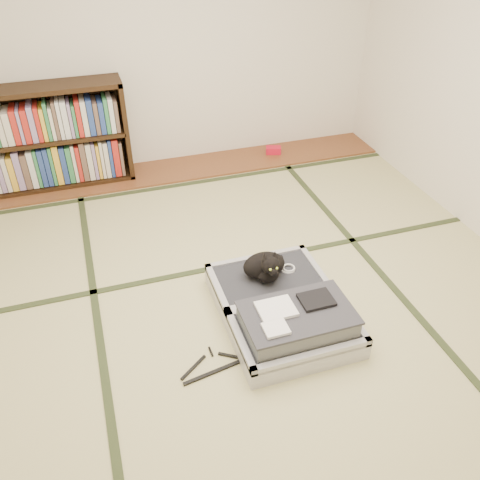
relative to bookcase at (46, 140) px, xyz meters
name	(u,v)px	position (x,y,z in m)	size (l,w,h in m)	color
floor	(249,300)	(1.20, -2.07, -0.45)	(4.50, 4.50, 0.00)	#CBCA87
wood_strip	(183,169)	(1.20, -0.07, -0.44)	(4.00, 0.50, 0.02)	brown
red_item	(273,150)	(2.16, -0.04, -0.40)	(0.15, 0.09, 0.07)	red
room_shell	(252,87)	(1.20, -2.07, 1.01)	(4.50, 4.50, 4.50)	white
tatami_borders	(228,257)	(1.20, -1.57, -0.45)	(4.00, 4.50, 0.01)	#2D381E
bookcase	(46,140)	(0.00, 0.00, 0.00)	(1.43, 0.33, 0.92)	black
suitcase	(284,310)	(1.34, -2.34, -0.35)	(0.75, 0.99, 0.29)	silver
cat	(266,266)	(1.32, -2.05, -0.21)	(0.33, 0.33, 0.27)	black
cable_coil	(288,268)	(1.50, -2.01, -0.30)	(0.10, 0.10, 0.02)	white
hanger	(216,366)	(0.83, -2.56, -0.44)	(0.44, 0.24, 0.01)	black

